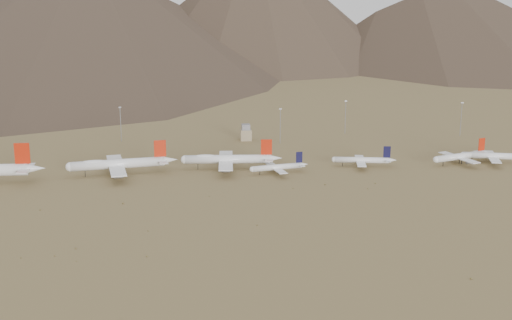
{
  "coord_description": "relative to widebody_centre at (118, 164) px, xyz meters",
  "views": [
    {
      "loc": [
        -23.12,
        -388.87,
        115.98
      ],
      "look_at": [
        26.81,
        30.0,
        7.94
      ],
      "focal_mm": 50.0,
      "sensor_mm": 36.0,
      "label": 1
    }
  ],
  "objects": [
    {
      "name": "narrowbody_d",
      "position": [
        239.11,
        -0.86,
        -1.99
      ],
      "size": [
        44.74,
        33.04,
        15.09
      ],
      "rotation": [
        0.0,
        0.0,
        -0.26
      ],
      "color": "white",
      "rests_on": "ground"
    },
    {
      "name": "ground",
      "position": [
        56.57,
        -34.98,
        -6.88
      ],
      "size": [
        3000.0,
        3000.0,
        0.0
      ],
      "primitive_type": "plane",
      "color": "#947C4C",
      "rests_on": "ground"
    },
    {
      "name": "mast_west",
      "position": [
        -4.21,
        91.86,
        7.32
      ],
      "size": [
        2.0,
        0.6,
        25.7
      ],
      "color": "gray",
      "rests_on": "ground"
    },
    {
      "name": "desert_scrub",
      "position": [
        72.72,
        -115.21,
        -6.58
      ],
      "size": [
        389.09,
        175.91,
        0.81
      ],
      "color": "brown",
      "rests_on": "ground"
    },
    {
      "name": "mast_east",
      "position": [
        164.61,
        99.23,
        7.32
      ],
      "size": [
        2.0,
        0.6,
        25.7
      ],
      "color": "gray",
      "rests_on": "ground"
    },
    {
      "name": "mast_far_east",
      "position": [
        249.31,
        81.17,
        7.32
      ],
      "size": [
        2.0,
        0.6,
        25.7
      ],
      "color": "gray",
      "rests_on": "ground"
    },
    {
      "name": "widebody_east",
      "position": [
        66.94,
        4.99,
        -0.39
      ],
      "size": [
        63.43,
        48.96,
        18.84
      ],
      "rotation": [
        0.0,
        0.0,
        -0.08
      ],
      "color": "white",
      "rests_on": "ground"
    },
    {
      "name": "control_tower",
      "position": [
        86.57,
        85.02,
        -1.57
      ],
      "size": [
        8.0,
        8.0,
        12.0
      ],
      "color": "#9A8968",
      "rests_on": "ground"
    },
    {
      "name": "narrowbody_c",
      "position": [
        216.97,
        0.85,
        -1.94
      ],
      "size": [
        44.34,
        33.07,
        15.22
      ],
      "rotation": [
        0.0,
        0.0,
        0.33
      ],
      "color": "white",
      "rests_on": "ground"
    },
    {
      "name": "widebody_centre",
      "position": [
        0.0,
        0.0,
        0.0
      ],
      "size": [
        66.97,
        52.06,
        19.97
      ],
      "rotation": [
        0.0,
        0.0,
        0.14
      ],
      "color": "white",
      "rests_on": "ground"
    },
    {
      "name": "mast_centre",
      "position": [
        110.11,
        72.04,
        7.32
      ],
      "size": [
        2.0,
        0.6,
        25.7
      ],
      "color": "gray",
      "rests_on": "ground"
    },
    {
      "name": "narrowbody_b",
      "position": [
        152.29,
        0.68,
        -2.49
      ],
      "size": [
        40.66,
        29.74,
        13.55
      ],
      "rotation": [
        0.0,
        0.0,
        -0.19
      ],
      "color": "white",
      "rests_on": "ground"
    },
    {
      "name": "narrowbody_a",
      "position": [
        96.71,
        -8.73,
        -2.81
      ],
      "size": [
        37.6,
        27.56,
        12.55
      ],
      "rotation": [
        0.0,
        0.0,
        0.2
      ],
      "color": "white",
      "rests_on": "ground"
    }
  ]
}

